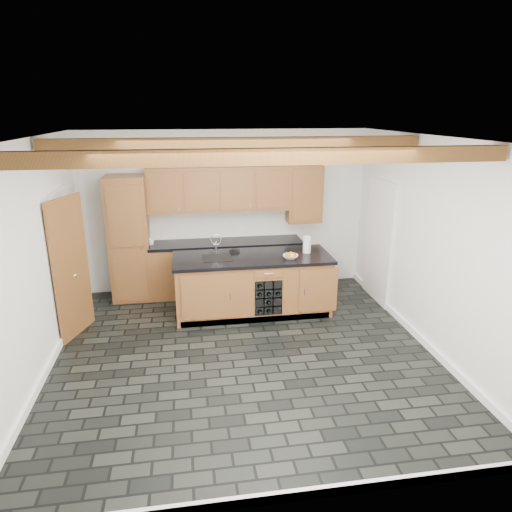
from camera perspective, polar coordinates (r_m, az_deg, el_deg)
The scene contains 10 objects.
ground at distance 6.27m, azimuth -1.43°, elevation -11.93°, with size 5.00×5.00×0.00m, color black.
room_shell at distance 6.17m, azimuth -2.97°, elevation 2.91°, with size 5.01×5.00×5.00m.
back_cabinetry at distance 7.93m, azimuth -6.30°, elevation 2.13°, with size 3.65×0.62×2.20m.
island at distance 7.26m, azimuth -0.39°, elevation -3.56°, with size 2.48×0.96×0.93m.
faucet at distance 7.08m, azimuth -4.91°, elevation 0.11°, with size 0.45×0.40×0.34m.
kitchen_scale at distance 7.32m, azimuth -2.70°, elevation 0.67°, with size 0.18×0.13×0.05m.
fruit_bowl at distance 7.01m, azimuth 4.32°, elevation -0.10°, with size 0.23×0.23×0.06m, color beige.
fruit_cluster at distance 7.00m, azimuth 4.33°, elevation 0.14°, with size 0.16×0.17×0.07m.
paper_towel at distance 7.31m, azimuth 6.39°, elevation 1.44°, with size 0.12×0.12×0.27m, color white.
mug at distance 7.91m, azimuth -12.99°, elevation 1.75°, with size 0.11×0.11×0.11m, color white.
Camera 1 is at (-0.69, -5.40, 3.11)m, focal length 32.00 mm.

